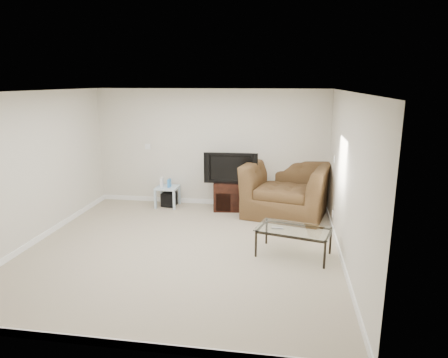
% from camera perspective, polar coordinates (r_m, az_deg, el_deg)
% --- Properties ---
extents(floor, '(5.00, 5.00, 0.00)m').
position_cam_1_polar(floor, '(6.59, -6.00, -9.95)').
color(floor, tan).
rests_on(floor, ground).
extents(ceiling, '(5.00, 5.00, 0.00)m').
position_cam_1_polar(ceiling, '(6.04, -6.61, 12.32)').
color(ceiling, white).
rests_on(ceiling, ground).
extents(wall_back, '(5.00, 0.02, 2.50)m').
position_cam_1_polar(wall_back, '(8.59, -1.97, 4.44)').
color(wall_back, silver).
rests_on(wall_back, ground).
extents(wall_left, '(0.02, 5.00, 2.50)m').
position_cam_1_polar(wall_left, '(7.26, -25.73, 1.32)').
color(wall_left, silver).
rests_on(wall_left, ground).
extents(wall_right, '(0.02, 5.00, 2.50)m').
position_cam_1_polar(wall_right, '(6.06, 17.20, -0.16)').
color(wall_right, silver).
rests_on(wall_right, ground).
extents(plate_back, '(0.12, 0.02, 0.12)m').
position_cam_1_polar(plate_back, '(8.94, -10.85, 4.58)').
color(plate_back, white).
rests_on(plate_back, wall_back).
extents(plate_right_switch, '(0.02, 0.09, 0.13)m').
position_cam_1_polar(plate_right_switch, '(7.61, 15.46, 2.72)').
color(plate_right_switch, white).
rests_on(plate_right_switch, wall_right).
extents(plate_right_outlet, '(0.02, 0.08, 0.12)m').
position_cam_1_polar(plate_right_outlet, '(7.55, 15.25, -4.80)').
color(plate_right_outlet, white).
rests_on(plate_right_outlet, wall_right).
extents(tv_stand, '(0.78, 0.59, 0.60)m').
position_cam_1_polar(tv_stand, '(8.43, 1.02, -2.36)').
color(tv_stand, black).
rests_on(tv_stand, floor).
extents(dvd_player, '(0.46, 0.35, 0.06)m').
position_cam_1_polar(dvd_player, '(8.33, 1.02, -1.11)').
color(dvd_player, black).
rests_on(dvd_player, tv_stand).
extents(television, '(1.03, 0.24, 0.64)m').
position_cam_1_polar(television, '(8.25, 1.04, 1.72)').
color(television, black).
rests_on(television, tv_stand).
extents(side_table, '(0.46, 0.46, 0.44)m').
position_cam_1_polar(side_table, '(8.72, -8.07, -2.49)').
color(side_table, '#ACC6CF').
rests_on(side_table, floor).
extents(subwoofer, '(0.31, 0.31, 0.29)m').
position_cam_1_polar(subwoofer, '(8.75, -7.84, -2.87)').
color(subwoofer, black).
rests_on(subwoofer, floor).
extents(game_console, '(0.05, 0.15, 0.20)m').
position_cam_1_polar(game_console, '(8.66, -8.87, -0.45)').
color(game_console, white).
rests_on(game_console, side_table).
extents(game_case, '(0.05, 0.13, 0.17)m').
position_cam_1_polar(game_case, '(8.61, -7.82, -0.58)').
color(game_case, '#337FCC').
rests_on(game_case, side_table).
extents(recliner, '(1.81, 1.39, 1.41)m').
position_cam_1_polar(recliner, '(8.11, 8.94, -0.21)').
color(recliner, brown).
rests_on(recliner, floor).
extents(coffee_table, '(1.24, 0.89, 0.44)m').
position_cam_1_polar(coffee_table, '(6.36, 9.90, -8.85)').
color(coffee_table, black).
rests_on(coffee_table, floor).
extents(remote, '(0.18, 0.07, 0.02)m').
position_cam_1_polar(remote, '(6.23, 7.63, -6.95)').
color(remote, '#B2B2B7').
rests_on(remote, coffee_table).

